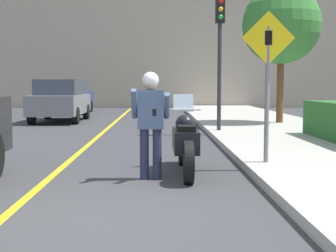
% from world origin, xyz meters
% --- Properties ---
extents(ground_plane, '(80.00, 80.00, 0.00)m').
position_xyz_m(ground_plane, '(0.00, 0.00, 0.00)').
color(ground_plane, '#38383A').
extents(road_center_line, '(0.12, 36.00, 0.01)m').
position_xyz_m(road_center_line, '(-0.60, 6.00, 0.00)').
color(road_center_line, yellow).
rests_on(road_center_line, ground).
extents(building_backdrop, '(28.00, 1.20, 9.35)m').
position_xyz_m(building_backdrop, '(0.00, 26.00, 4.67)').
color(building_backdrop, '#B2A38E').
rests_on(building_backdrop, ground).
extents(motorcycle, '(0.62, 2.36, 1.31)m').
position_xyz_m(motorcycle, '(1.58, 2.58, 0.51)').
color(motorcycle, black).
rests_on(motorcycle, ground).
extents(person_biker, '(0.59, 0.46, 1.68)m').
position_xyz_m(person_biker, '(1.01, 2.07, 1.02)').
color(person_biker, '#282D4C').
rests_on(person_biker, ground).
extents(crossing_sign, '(0.91, 0.08, 2.57)m').
position_xyz_m(crossing_sign, '(2.99, 2.79, 1.70)').
color(crossing_sign, slate).
rests_on(crossing_sign, sidewalk_curb).
extents(traffic_light, '(0.26, 0.30, 3.87)m').
position_xyz_m(traffic_light, '(2.92, 8.53, 2.83)').
color(traffic_light, '#2D2D30').
rests_on(traffic_light, sidewalk_curb).
extents(street_tree, '(2.74, 2.74, 4.80)m').
position_xyz_m(street_tree, '(5.44, 11.32, 3.56)').
color(street_tree, brown).
rests_on(street_tree, sidewalk_curb).
extents(parked_car_grey, '(1.88, 4.20, 1.68)m').
position_xyz_m(parked_car_grey, '(-2.82, 13.72, 0.86)').
color(parked_car_grey, black).
rests_on(parked_car_grey, ground).
extents(parked_car_blue, '(1.88, 4.20, 1.68)m').
position_xyz_m(parked_car_blue, '(-3.47, 19.38, 0.86)').
color(parked_car_blue, black).
rests_on(parked_car_blue, ground).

